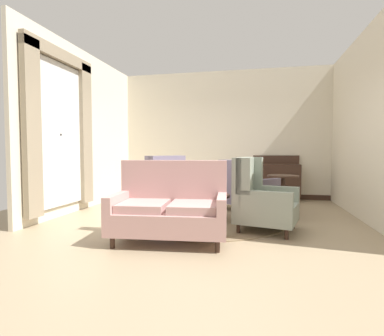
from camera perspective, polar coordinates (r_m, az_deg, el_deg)
ground at (r=4.98m, az=2.07°, el=-10.26°), size 8.07×8.07×0.00m
wall_back at (r=7.72m, az=5.88°, el=6.31°), size 5.37×0.08×3.18m
wall_left at (r=6.63m, az=-19.40°, el=6.69°), size 0.08×4.04×3.18m
wall_right at (r=5.92m, az=29.63°, el=6.92°), size 0.08×4.04×3.18m
baseboard_back at (r=7.73m, az=5.78°, el=-5.05°), size 5.21×0.03×0.12m
area_rug at (r=5.27m, az=2.65°, el=-9.46°), size 2.76×2.76×0.01m
window_with_curtains at (r=5.79m, az=-23.55°, el=7.36°), size 0.12×1.79×2.78m
coffee_table at (r=5.09m, az=1.82°, el=-5.80°), size 0.95×0.95×0.44m
porcelain_vase at (r=5.06m, az=2.42°, el=-3.33°), size 0.19×0.19×0.37m
settee at (r=3.94m, az=-4.16°, el=-7.69°), size 1.52×0.95×1.03m
armchair_near_sideboard at (r=4.53m, az=12.80°, el=-5.89°), size 0.98×0.95×1.07m
armchair_back_corner at (r=5.99m, az=10.29°, el=-4.00°), size 1.23×1.24×0.99m
armchair_near_window at (r=5.99m, az=-6.01°, el=-3.64°), size 1.10×1.11×1.08m
side_table at (r=5.47m, az=16.80°, el=-4.40°), size 0.53×0.53×0.75m
sideboard at (r=7.40m, az=15.63°, el=-2.15°), size 1.08×0.44×1.06m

